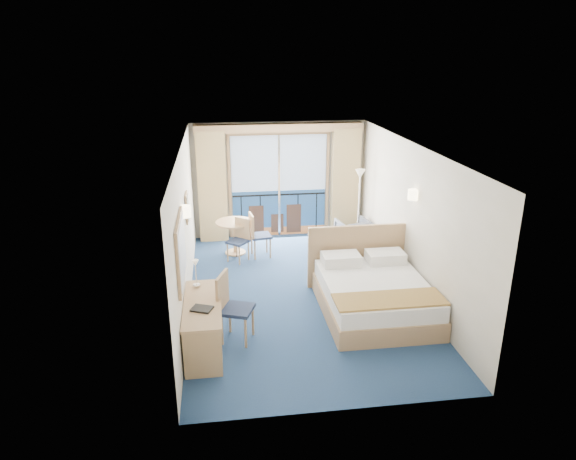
# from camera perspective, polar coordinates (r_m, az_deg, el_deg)

# --- Properties ---
(floor) EXTENTS (6.50, 6.50, 0.00)m
(floor) POSITION_cam_1_polar(r_m,az_deg,el_deg) (9.48, 1.42, -7.08)
(floor) COLOR navy
(floor) RESTS_ON ground
(room_walls) EXTENTS (4.04, 6.54, 2.72)m
(room_walls) POSITION_cam_1_polar(r_m,az_deg,el_deg) (8.84, 1.51, 3.29)
(room_walls) COLOR beige
(room_walls) RESTS_ON ground
(balcony_door) EXTENTS (2.36, 0.03, 2.52)m
(balcony_door) POSITION_cam_1_polar(r_m,az_deg,el_deg) (12.08, -1.03, 4.60)
(balcony_door) COLOR navy
(balcony_door) RESTS_ON room_walls
(curtain_left) EXTENTS (0.65, 0.22, 2.55)m
(curtain_left) POSITION_cam_1_polar(r_m,az_deg,el_deg) (11.82, -8.42, 4.72)
(curtain_left) COLOR tan
(curtain_left) RESTS_ON room_walls
(curtain_right) EXTENTS (0.65, 0.22, 2.55)m
(curtain_right) POSITION_cam_1_polar(r_m,az_deg,el_deg) (12.18, 6.37, 5.25)
(curtain_right) COLOR tan
(curtain_right) RESTS_ON room_walls
(pelmet) EXTENTS (3.80, 0.25, 0.18)m
(pelmet) POSITION_cam_1_polar(r_m,az_deg,el_deg) (11.68, -0.97, 11.29)
(pelmet) COLOR tan
(pelmet) RESTS_ON room_walls
(mirror) EXTENTS (0.05, 1.25, 0.95)m
(mirror) POSITION_cam_1_polar(r_m,az_deg,el_deg) (7.40, -11.81, -2.25)
(mirror) COLOR tan
(mirror) RESTS_ON room_walls
(wall_print) EXTENTS (0.04, 0.42, 0.52)m
(wall_print) POSITION_cam_1_polar(r_m,az_deg,el_deg) (9.22, -11.15, 2.48)
(wall_print) COLOR tan
(wall_print) RESTS_ON room_walls
(sconce_left) EXTENTS (0.18, 0.18, 0.18)m
(sconce_left) POSITION_cam_1_polar(r_m,az_deg,el_deg) (8.15, -11.38, 2.04)
(sconce_left) COLOR beige
(sconce_left) RESTS_ON room_walls
(sconce_right) EXTENTS (0.18, 0.18, 0.18)m
(sconce_right) POSITION_cam_1_polar(r_m,az_deg,el_deg) (9.19, 13.73, 3.84)
(sconce_right) COLOR beige
(sconce_right) RESTS_ON room_walls
(bed) EXTENTS (1.89, 2.25, 1.19)m
(bed) POSITION_cam_1_polar(r_m,az_deg,el_deg) (8.88, 9.45, -6.90)
(bed) COLOR tan
(bed) RESTS_ON ground
(nightstand) EXTENTS (0.45, 0.43, 0.59)m
(nightstand) POSITION_cam_1_polar(r_m,az_deg,el_deg) (10.49, 10.22, -2.95)
(nightstand) COLOR tan
(nightstand) RESTS_ON ground
(phone) EXTENTS (0.20, 0.16, 0.08)m
(phone) POSITION_cam_1_polar(r_m,az_deg,el_deg) (10.37, 10.24, -1.22)
(phone) COLOR silver
(phone) RESTS_ON nightstand
(armchair) EXTENTS (0.79, 0.81, 0.64)m
(armchair) POSITION_cam_1_polar(r_m,az_deg,el_deg) (11.65, 7.28, -0.37)
(armchair) COLOR #424851
(armchair) RESTS_ON ground
(floor_lamp) EXTENTS (0.24, 0.24, 1.73)m
(floor_lamp) POSITION_cam_1_polar(r_m,az_deg,el_deg) (11.60, 7.95, 4.65)
(floor_lamp) COLOR silver
(floor_lamp) RESTS_ON ground
(desk) EXTENTS (0.55, 1.59, 0.75)m
(desk) POSITION_cam_1_polar(r_m,az_deg,el_deg) (7.44, -9.43, -11.75)
(desk) COLOR tan
(desk) RESTS_ON ground
(desk_chair) EXTENTS (0.61, 0.60, 1.08)m
(desk_chair) POSITION_cam_1_polar(r_m,az_deg,el_deg) (7.87, -6.38, -8.11)
(desk_chair) COLOR #1F2B48
(desk_chair) RESTS_ON ground
(folder) EXTENTS (0.35, 0.31, 0.03)m
(folder) POSITION_cam_1_polar(r_m,az_deg,el_deg) (7.46, -9.55, -8.62)
(folder) COLOR black
(folder) RESTS_ON desk
(desk_lamp) EXTENTS (0.11, 0.11, 0.43)m
(desk_lamp) POSITION_cam_1_polar(r_m,az_deg,el_deg) (8.02, -10.23, -4.15)
(desk_lamp) COLOR silver
(desk_lamp) RESTS_ON desk
(round_table) EXTENTS (0.81, 0.81, 0.73)m
(round_table) POSITION_cam_1_polar(r_m,az_deg,el_deg) (11.17, -5.95, 0.08)
(round_table) COLOR tan
(round_table) RESTS_ON ground
(table_chair_a) EXTENTS (0.47, 0.47, 0.97)m
(table_chair_a) POSITION_cam_1_polar(r_m,az_deg,el_deg) (10.95, -3.49, -0.28)
(table_chair_a) COLOR #1F2B48
(table_chair_a) RESTS_ON ground
(table_chair_b) EXTENTS (0.55, 0.55, 0.90)m
(table_chair_b) POSITION_cam_1_polar(r_m,az_deg,el_deg) (10.82, -5.36, -0.80)
(table_chair_b) COLOR #1F2B48
(table_chair_b) RESTS_ON ground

